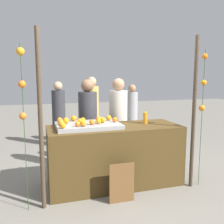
{
  "coord_description": "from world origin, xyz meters",
  "views": [
    {
      "loc": [
        -1.12,
        -3.53,
        1.68
      ],
      "look_at": [
        0.0,
        0.15,
        1.13
      ],
      "focal_mm": 39.45,
      "sensor_mm": 36.0,
      "label": 1
    }
  ],
  "objects_px": {
    "chalkboard_sign": "(122,183)",
    "vendor_right": "(118,126)",
    "juice_bottle": "(145,118)",
    "stall_counter": "(115,155)",
    "orange_1": "(99,119)",
    "orange_0": "(60,120)",
    "vendor_left": "(88,129)"
  },
  "relations": [
    {
      "from": "juice_bottle",
      "to": "chalkboard_sign",
      "type": "xyz_separation_m",
      "value": [
        -0.63,
        -0.65,
        -0.75
      ]
    },
    {
      "from": "stall_counter",
      "to": "chalkboard_sign",
      "type": "height_order",
      "value": "stall_counter"
    },
    {
      "from": "chalkboard_sign",
      "to": "vendor_right",
      "type": "bearing_deg",
      "value": 73.61
    },
    {
      "from": "stall_counter",
      "to": "vendor_right",
      "type": "xyz_separation_m",
      "value": [
        0.29,
        0.71,
        0.31
      ]
    },
    {
      "from": "chalkboard_sign",
      "to": "vendor_left",
      "type": "distance_m",
      "value": 1.38
    },
    {
      "from": "stall_counter",
      "to": "juice_bottle",
      "type": "xyz_separation_m",
      "value": [
        0.54,
        0.07,
        0.55
      ]
    },
    {
      "from": "stall_counter",
      "to": "orange_0",
      "type": "xyz_separation_m",
      "value": [
        -0.81,
        0.27,
        0.56
      ]
    },
    {
      "from": "stall_counter",
      "to": "vendor_left",
      "type": "bearing_deg",
      "value": 112.06
    },
    {
      "from": "orange_0",
      "to": "vendor_left",
      "type": "height_order",
      "value": "vendor_left"
    },
    {
      "from": "stall_counter",
      "to": "vendor_left",
      "type": "relative_size",
      "value": 1.24
    },
    {
      "from": "orange_1",
      "to": "orange_0",
      "type": "bearing_deg",
      "value": 161.57
    },
    {
      "from": "stall_counter",
      "to": "orange_0",
      "type": "distance_m",
      "value": 1.02
    },
    {
      "from": "orange_1",
      "to": "vendor_left",
      "type": "bearing_deg",
      "value": 94.17
    },
    {
      "from": "orange_1",
      "to": "juice_bottle",
      "type": "xyz_separation_m",
      "value": [
        0.77,
        -0.01,
        -0.01
      ]
    },
    {
      "from": "stall_counter",
      "to": "vendor_left",
      "type": "xyz_separation_m",
      "value": [
        -0.28,
        0.69,
        0.3
      ]
    },
    {
      "from": "juice_bottle",
      "to": "chalkboard_sign",
      "type": "bearing_deg",
      "value": -134.04
    },
    {
      "from": "orange_0",
      "to": "chalkboard_sign",
      "type": "xyz_separation_m",
      "value": [
        0.72,
        -0.85,
        -0.76
      ]
    },
    {
      "from": "chalkboard_sign",
      "to": "vendor_right",
      "type": "xyz_separation_m",
      "value": [
        0.38,
        1.3,
        0.5
      ]
    },
    {
      "from": "orange_0",
      "to": "chalkboard_sign",
      "type": "height_order",
      "value": "orange_0"
    },
    {
      "from": "chalkboard_sign",
      "to": "vendor_right",
      "type": "relative_size",
      "value": 0.34
    },
    {
      "from": "chalkboard_sign",
      "to": "vendor_left",
      "type": "bearing_deg",
      "value": 98.56
    },
    {
      "from": "orange_0",
      "to": "juice_bottle",
      "type": "distance_m",
      "value": 1.36
    },
    {
      "from": "vendor_left",
      "to": "vendor_right",
      "type": "relative_size",
      "value": 0.99
    },
    {
      "from": "orange_1",
      "to": "vendor_left",
      "type": "distance_m",
      "value": 0.67
    },
    {
      "from": "stall_counter",
      "to": "juice_bottle",
      "type": "bearing_deg",
      "value": 6.89
    },
    {
      "from": "orange_0",
      "to": "orange_1",
      "type": "height_order",
      "value": "orange_1"
    },
    {
      "from": "juice_bottle",
      "to": "vendor_right",
      "type": "relative_size",
      "value": 0.12
    },
    {
      "from": "orange_1",
      "to": "chalkboard_sign",
      "type": "xyz_separation_m",
      "value": [
        0.15,
        -0.66,
        -0.76
      ]
    },
    {
      "from": "juice_bottle",
      "to": "vendor_right",
      "type": "distance_m",
      "value": 0.74
    },
    {
      "from": "stall_counter",
      "to": "orange_0",
      "type": "relative_size",
      "value": 28.01
    },
    {
      "from": "chalkboard_sign",
      "to": "vendor_left",
      "type": "xyz_separation_m",
      "value": [
        -0.19,
        1.28,
        0.49
      ]
    },
    {
      "from": "orange_0",
      "to": "vendor_right",
      "type": "distance_m",
      "value": 1.21
    }
  ]
}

